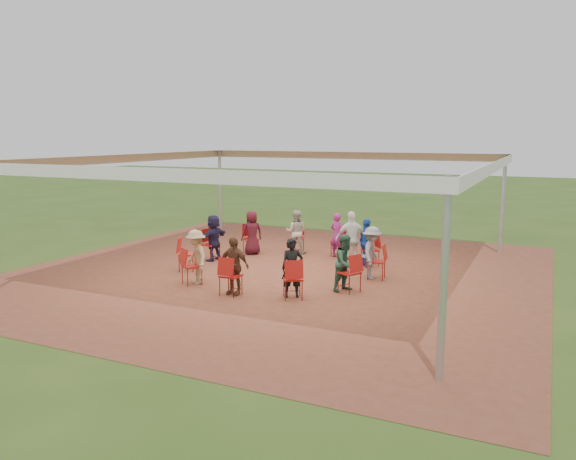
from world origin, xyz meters
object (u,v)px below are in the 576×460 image
at_px(chair_9, 293,279).
at_px(person_seated_8, 292,268).
at_px(standing_person, 352,239).
at_px(person_seated_0, 372,253).
at_px(person_seated_7, 233,266).
at_px(person_seated_9, 346,263).
at_px(chair_0, 377,262).
at_px(person_seated_1, 366,243).
at_px(chair_7, 192,266).
at_px(laptop, 366,254).
at_px(chair_2, 340,242).
at_px(chair_4, 251,239).
at_px(person_seated_2, 337,235).
at_px(chair_10, 349,273).
at_px(chair_1, 370,250).
at_px(person_seated_6, 196,257).
at_px(cable_coil, 297,263).
at_px(chair_8, 231,276).
at_px(chair_3, 297,238).
at_px(person_seated_5, 214,238).
at_px(person_seated_3, 296,232).
at_px(chair_6, 187,254).
at_px(person_seated_4, 252,233).
at_px(chair_5, 211,245).

distance_m(chair_9, person_seated_8, 0.25).
bearing_deg(standing_person, person_seated_0, 101.41).
bearing_deg(person_seated_7, person_seated_9, 32.73).
relative_size(chair_0, person_seated_1, 0.68).
bearing_deg(chair_7, laptop, 66.98).
relative_size(chair_2, person_seated_0, 0.68).
bearing_deg(chair_4, person_seated_2, 145.08).
xyz_separation_m(chair_10, person_seated_1, (-0.42, 2.61, 0.22)).
bearing_deg(chair_2, chair_9, 114.55).
bearing_deg(person_seated_7, chair_9, 11.58).
bearing_deg(chair_7, person_seated_1, 82.02).
height_order(chair_2, person_seated_0, person_seated_0).
bearing_deg(person_seated_8, person_seated_7, 163.64).
distance_m(chair_1, person_seated_9, 2.65).
xyz_separation_m(chair_4, person_seated_2, (2.57, 0.59, 0.22)).
relative_size(person_seated_6, laptop, 3.45).
bearing_deg(person_seated_2, person_seated_8, 114.55).
xyz_separation_m(chair_9, chair_10, (0.94, 1.05, 0.00)).
bearing_deg(person_seated_7, chair_4, 115.19).
height_order(chair_9, person_seated_8, person_seated_8).
distance_m(chair_10, cable_coil, 3.12).
distance_m(chair_8, person_seated_1, 4.45).
xyz_separation_m(chair_3, person_seated_7, (0.61, -4.79, 0.22)).
distance_m(chair_0, person_seated_5, 4.84).
distance_m(person_seated_2, standing_person, 1.19).
bearing_deg(person_seated_5, person_seated_0, 98.18).
distance_m(chair_8, person_seated_3, 4.84).
distance_m(chair_6, chair_7, 1.41).
distance_m(person_seated_1, person_seated_7, 4.33).
bearing_deg(chair_0, person_seated_6, 113.90).
xyz_separation_m(chair_2, person_seated_7, (-0.80, -4.76, 0.22)).
bearing_deg(cable_coil, chair_7, -114.01).
relative_size(chair_2, person_seated_6, 0.68).
bearing_deg(chair_7, chair_0, 65.45).
distance_m(person_seated_4, laptop, 4.19).
bearing_deg(person_seated_2, chair_2, -90.00).
bearing_deg(laptop, person_seated_7, 132.59).
bearing_deg(person_seated_8, standing_person, 54.58).
relative_size(chair_4, person_seated_5, 0.68).
height_order(person_seated_2, person_seated_9, same).
bearing_deg(chair_10, person_seated_4, 82.02).
xyz_separation_m(chair_9, person_seated_7, (-1.36, -0.25, 0.22)).
relative_size(chair_9, person_seated_4, 0.68).
bearing_deg(person_seated_2, person_seated_7, 98.18).
relative_size(chair_8, person_seated_4, 0.68).
xyz_separation_m(chair_1, chair_5, (-4.39, -1.19, 0.00)).
bearing_deg(person_seated_9, person_seated_5, 98.18).
bearing_deg(person_seated_4, chair_0, 115.19).
height_order(chair_0, chair_7, same).
distance_m(chair_0, person_seated_6, 4.45).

